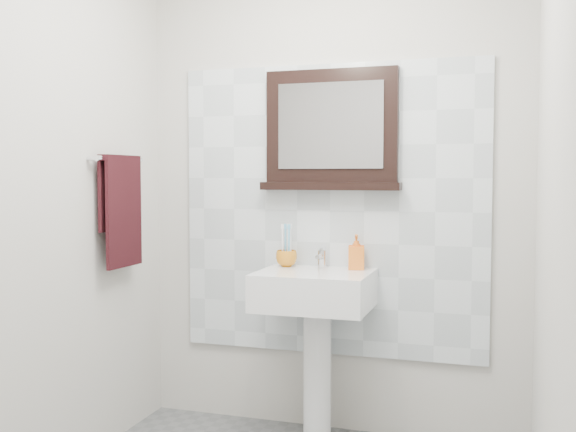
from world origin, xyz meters
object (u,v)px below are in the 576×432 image
object	(u,v)px
toothbrush_cup	(286,258)
framed_mirror	(331,133)
soap_dispenser	(356,252)
hand_towel	(121,202)
pedestal_sink	(315,308)

from	to	relation	value
toothbrush_cup	framed_mirror	size ratio (longest dim) A/B	0.15
soap_dispenser	hand_towel	size ratio (longest dim) A/B	0.32
pedestal_sink	toothbrush_cup	bearing A→B (deg)	146.49
pedestal_sink	hand_towel	xyz separation A→B (m)	(-0.92, -0.26, 0.52)
soap_dispenser	toothbrush_cup	bearing A→B (deg)	169.69
toothbrush_cup	hand_towel	bearing A→B (deg)	-152.08
framed_mirror	soap_dispenser	bearing A→B (deg)	-20.01
pedestal_sink	toothbrush_cup	size ratio (longest dim) A/B	8.93
pedestal_sink	hand_towel	world-z (taller)	hand_towel
hand_towel	pedestal_sink	bearing A→B (deg)	16.02
pedestal_sink	hand_towel	bearing A→B (deg)	-163.98
toothbrush_cup	hand_towel	world-z (taller)	hand_towel
pedestal_sink	toothbrush_cup	distance (m)	0.32
toothbrush_cup	hand_towel	size ratio (longest dim) A/B	0.20
framed_mirror	hand_towel	world-z (taller)	framed_mirror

